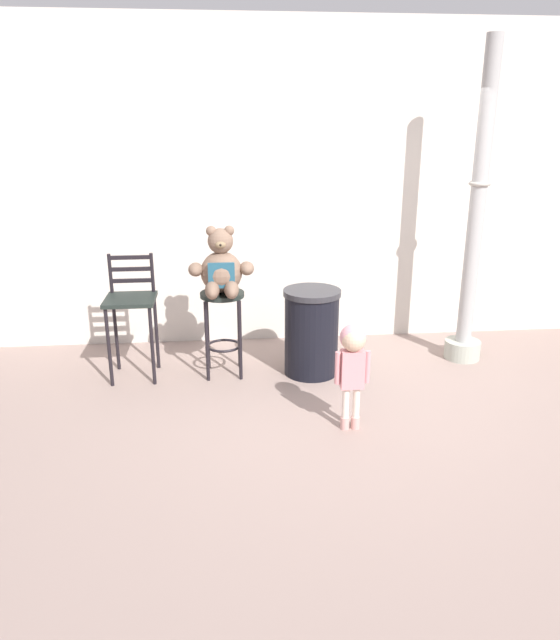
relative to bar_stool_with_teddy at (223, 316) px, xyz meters
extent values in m
plane|color=gray|center=(1.06, -0.84, -0.56)|extent=(24.00, 24.00, 0.00)
cube|color=silver|center=(1.06, 1.04, 1.03)|extent=(7.52, 0.30, 3.18)
cylinder|color=black|center=(0.00, 0.00, 0.20)|extent=(0.39, 0.39, 0.04)
cylinder|color=black|center=(-0.15, -0.15, -0.19)|extent=(0.03, 0.03, 0.74)
cylinder|color=black|center=(0.15, -0.15, -0.19)|extent=(0.03, 0.03, 0.74)
cylinder|color=black|center=(-0.15, 0.15, -0.19)|extent=(0.03, 0.03, 0.74)
cylinder|color=black|center=(0.15, 0.15, -0.19)|extent=(0.03, 0.03, 0.74)
torus|color=black|center=(0.00, 0.00, -0.28)|extent=(0.32, 0.32, 0.02)
sphere|color=#7B604F|center=(0.00, 0.00, 0.41)|extent=(0.37, 0.37, 0.37)
cube|color=#215067|center=(0.00, -0.15, 0.42)|extent=(0.23, 0.03, 0.22)
sphere|color=#7B604F|center=(0.00, 0.00, 0.69)|extent=(0.22, 0.22, 0.22)
ellipsoid|color=#836C4D|center=(0.00, -0.09, 0.67)|extent=(0.09, 0.07, 0.07)
sphere|color=black|center=(0.00, -0.12, 0.68)|extent=(0.03, 0.03, 0.03)
sphere|color=#7B604F|center=(-0.08, 0.00, 0.77)|extent=(0.09, 0.09, 0.09)
sphere|color=#7B604F|center=(0.08, 0.00, 0.77)|extent=(0.09, 0.09, 0.09)
ellipsoid|color=#7B604F|center=(-0.22, -0.03, 0.44)|extent=(0.13, 0.21, 0.12)
ellipsoid|color=#7B604F|center=(0.22, -0.03, 0.44)|extent=(0.13, 0.21, 0.12)
ellipsoid|color=#7B604F|center=(-0.08, -0.17, 0.30)|extent=(0.12, 0.31, 0.15)
ellipsoid|color=#7B604F|center=(0.08, -0.17, 0.30)|extent=(0.12, 0.31, 0.15)
cylinder|color=#D49C95|center=(0.91, -1.14, -0.51)|extent=(0.07, 0.07, 0.10)
cylinder|color=beige|center=(0.91, -1.14, -0.34)|extent=(0.05, 0.05, 0.25)
cylinder|color=#D49C95|center=(0.99, -1.14, -0.51)|extent=(0.07, 0.07, 0.10)
cylinder|color=beige|center=(0.99, -1.14, -0.34)|extent=(0.05, 0.05, 0.25)
cube|color=pink|center=(0.95, -1.14, -0.07)|extent=(0.17, 0.10, 0.30)
cylinder|color=pink|center=(0.84, -1.14, -0.05)|extent=(0.04, 0.04, 0.25)
cylinder|color=pink|center=(1.06, -1.14, -0.05)|extent=(0.04, 0.04, 0.25)
sphere|color=#D8B293|center=(0.95, -1.14, 0.17)|extent=(0.18, 0.18, 0.18)
sphere|color=pink|center=(0.95, -1.12, 0.18)|extent=(0.19, 0.19, 0.19)
cylinder|color=black|center=(0.80, -0.06, -0.18)|extent=(0.49, 0.49, 0.75)
cylinder|color=#2D2D33|center=(0.80, -0.06, 0.22)|extent=(0.52, 0.52, 0.05)
cylinder|color=#ABB0A1|center=(2.34, 0.15, -0.47)|extent=(0.35, 0.35, 0.18)
cylinder|color=#A9A8A6|center=(2.34, 0.15, 1.00)|extent=(0.14, 0.14, 2.75)
torus|color=#ADA89E|center=(2.34, 0.15, 1.14)|extent=(0.19, 0.19, 0.04)
cube|color=black|center=(-0.81, 0.01, 0.18)|extent=(0.44, 0.44, 0.03)
cylinder|color=black|center=(-0.99, -0.18, -0.20)|extent=(0.03, 0.03, 0.72)
cylinder|color=black|center=(-0.62, -0.18, -0.20)|extent=(0.03, 0.03, 0.72)
cylinder|color=black|center=(-0.99, 0.19, -0.20)|extent=(0.03, 0.03, 0.72)
cylinder|color=black|center=(-0.62, 0.19, -0.20)|extent=(0.03, 0.03, 0.72)
cylinder|color=black|center=(-0.99, 0.19, 0.37)|extent=(0.03, 0.03, 0.36)
cylinder|color=black|center=(-0.62, 0.19, 0.37)|extent=(0.03, 0.03, 0.36)
cube|color=black|center=(-0.81, 0.19, 0.30)|extent=(0.37, 0.02, 0.04)
cube|color=black|center=(-0.81, 0.19, 0.41)|extent=(0.37, 0.02, 0.04)
cube|color=black|center=(-0.81, 0.19, 0.52)|extent=(0.37, 0.02, 0.04)
camera|label=1|loc=(0.03, -5.11, 1.69)|focal=33.32mm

